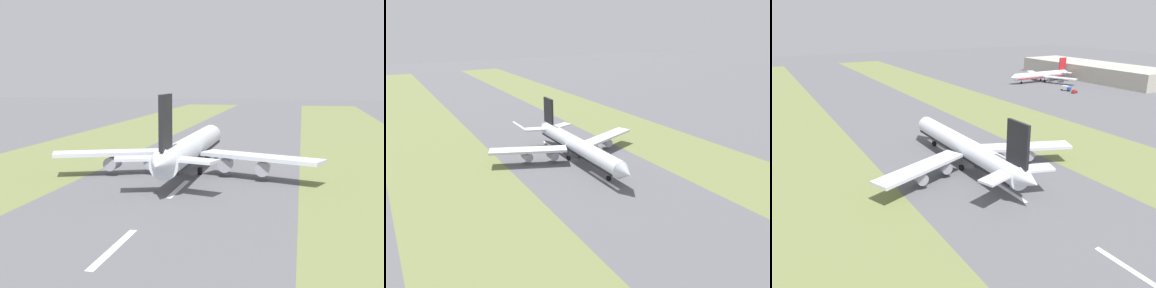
{
  "view_description": "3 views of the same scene",
  "coord_description": "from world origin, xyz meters",
  "views": [
    {
      "loc": [
        25.14,
        -126.38,
        23.97
      ],
      "look_at": [
        -1.22,
        1.73,
        7.0
      ],
      "focal_mm": 50.0,
      "sensor_mm": 36.0,
      "label": 1
    },
    {
      "loc": [
        65.25,
        119.7,
        51.79
      ],
      "look_at": [
        -1.22,
        1.73,
        7.0
      ],
      "focal_mm": 35.0,
      "sensor_mm": 36.0,
      "label": 2
    },
    {
      "loc": [
        -54.6,
        -91.52,
        43.49
      ],
      "look_at": [
        -1.22,
        1.73,
        7.0
      ],
      "focal_mm": 35.0,
      "sensor_mm": 36.0,
      "label": 3
    }
  ],
  "objects": [
    {
      "name": "grass_median_east",
      "position": [
        45.0,
        0.0,
        0.0
      ],
      "size": [
        40.0,
        600.0,
        0.01
      ],
      "primitive_type": "cube",
      "color": "olive",
      "rests_on": "ground"
    },
    {
      "name": "centreline_dash_near",
      "position": [
        0.0,
        -58.27,
        0.01
      ],
      "size": [
        1.2,
        18.0,
        0.01
      ],
      "primitive_type": "cube",
      "color": "silver",
      "rests_on": "ground"
    },
    {
      "name": "centreline_dash_far",
      "position": [
        0.0,
        21.73,
        0.01
      ],
      "size": [
        1.2,
        18.0,
        0.01
      ],
      "primitive_type": "cube",
      "color": "silver",
      "rests_on": "ground"
    },
    {
      "name": "ground_plane",
      "position": [
        0.0,
        0.0,
        0.0
      ],
      "size": [
        800.0,
        800.0,
        0.0
      ],
      "primitive_type": "plane",
      "color": "#56565B"
    },
    {
      "name": "grass_median_west",
      "position": [
        -45.0,
        0.0,
        0.0
      ],
      "size": [
        40.0,
        600.0,
        0.01
      ],
      "primitive_type": "cube",
      "color": "olive",
      "rests_on": "ground"
    },
    {
      "name": "centreline_dash_mid",
      "position": [
        0.0,
        -18.27,
        0.01
      ],
      "size": [
        1.2,
        18.0,
        0.01
      ],
      "primitive_type": "cube",
      "color": "silver",
      "rests_on": "ground"
    },
    {
      "name": "airplane_main_jet",
      "position": [
        -1.22,
        -0.18,
        6.02
      ],
      "size": [
        64.14,
        67.0,
        20.2
      ],
      "color": "silver",
      "rests_on": "ground"
    }
  ]
}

